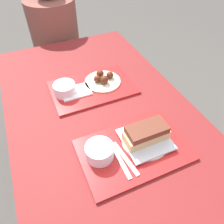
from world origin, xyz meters
name	(u,v)px	position (x,y,z in m)	size (l,w,h in m)	color
ground_plane	(108,194)	(0.00, 0.00, 0.00)	(12.00, 12.00, 0.00)	#4C4742
picnic_table	(106,133)	(0.00, 0.00, 0.67)	(0.85, 1.62, 0.77)	maroon
picnic_bench_far	(63,72)	(0.00, 1.03, 0.38)	(0.81, 0.28, 0.45)	maroon
tray_near	(134,150)	(0.03, -0.20, 0.78)	(0.43, 0.28, 0.01)	red
tray_far	(93,87)	(0.02, 0.24, 0.78)	(0.43, 0.28, 0.01)	red
bowl_coleslaw_near	(99,151)	(-0.10, -0.18, 0.82)	(0.11, 0.11, 0.06)	silver
brisket_sandwich_plate	(146,136)	(0.10, -0.19, 0.82)	(0.19, 0.19, 0.09)	beige
plastic_fork_near	(120,160)	(-0.04, -0.23, 0.79)	(0.02, 0.17, 0.00)	white
plastic_knife_near	(125,158)	(-0.02, -0.23, 0.79)	(0.04, 0.17, 0.00)	white
condiment_packet	(126,137)	(0.03, -0.14, 0.79)	(0.04, 0.03, 0.01)	teal
bowl_coleslaw_far	(65,88)	(-0.12, 0.24, 0.82)	(0.11, 0.11, 0.06)	silver
wings_plate_far	(103,79)	(0.09, 0.26, 0.80)	(0.19, 0.19, 0.05)	beige
napkin_far	(76,92)	(-0.07, 0.23, 0.79)	(0.15, 0.10, 0.01)	white
person_seated_across	(55,32)	(0.00, 1.03, 0.75)	(0.36, 0.36, 0.72)	brown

